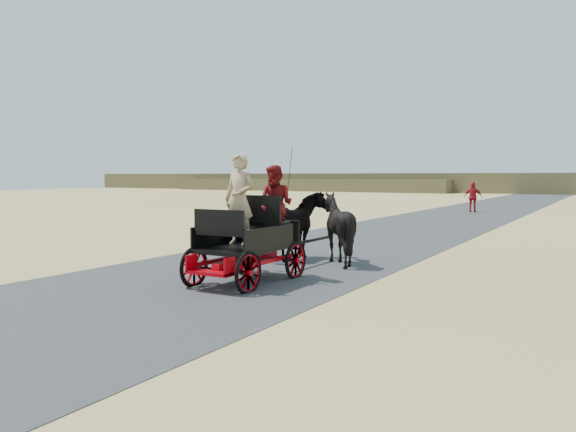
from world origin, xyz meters
The scene contains 10 objects.
ground centered at (0.00, 0.00, 0.00)m, with size 140.00×140.00×0.00m, color tan.
road centered at (0.00, 0.00, 0.01)m, with size 6.00×140.00×0.01m, color #38383A.
ridge_far centered at (0.00, 62.00, 1.20)m, with size 140.00×6.00×2.40m, color brown.
ridge_near centered at (-30.00, 58.00, 0.80)m, with size 40.00×4.00×1.60m, color brown.
carriage centered at (0.84, -0.07, 0.36)m, with size 1.30×2.40×0.72m, color black, non-canonical shape.
horse_left centered at (0.29, 2.93, 0.85)m, with size 0.91×2.01×1.70m, color black.
horse_right centered at (1.39, 2.93, 0.85)m, with size 1.37×1.54×1.70m, color black.
driver_man centered at (0.64, -0.02, 1.62)m, with size 0.66×0.43×1.80m, color tan.
passenger_woman centered at (1.14, 0.53, 1.51)m, with size 0.77×0.60×1.58m, color #660C0F.
pedestrian centered at (0.02, 23.68, 0.86)m, with size 1.01×0.42×1.73m, color #B0141D.
Camera 1 is at (7.07, -9.06, 2.09)m, focal length 35.00 mm.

